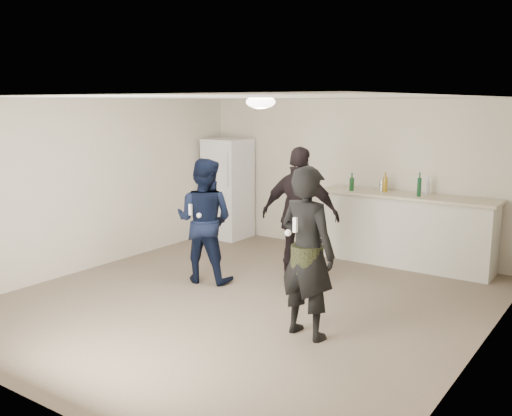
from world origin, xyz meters
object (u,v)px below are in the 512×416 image
Objects in this scene: man at (204,221)px; woman at (307,253)px; fridge at (228,189)px; counter at (405,231)px; shaker at (382,186)px; spectator at (300,216)px.

man is 2.27m from woman.
man is (1.33, -2.27, -0.05)m from fridge.
counter is 3.09m from man.
fridge is 1.05× the size of man.
woman is at bearing -87.95° from counter.
shaker is 2.89m from man.
spectator is at bearing -48.76° from woman.
fridge is 10.59× the size of shaker.
spectator is at bearing -104.74° from shaker.
man reaches higher than shaker.
counter is at bearing -145.73° from man.
woman is at bearing 111.16° from spectator.
woman is at bearing 142.53° from man.
spectator is at bearing -163.06° from man.
counter is at bearing -129.90° from spectator.
fridge is at bearing -178.79° from counter.
fridge is 0.96× the size of spectator.
man is at bearing -122.81° from shaker.
counter is 3.22m from woman.
woman is (2.10, -0.86, 0.06)m from man.
spectator reaches higher than fridge.
man reaches higher than counter.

